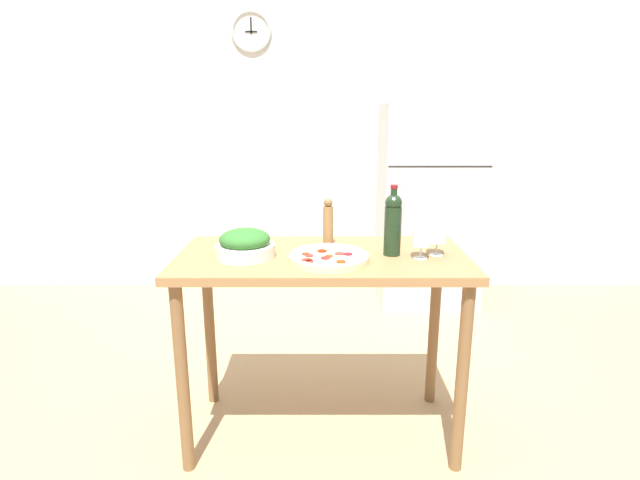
# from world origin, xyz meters

# --- Properties ---
(ground_plane) EXTENTS (14.00, 14.00, 0.00)m
(ground_plane) POSITION_xyz_m (0.00, 0.00, 0.00)
(ground_plane) COLOR tan
(wall_back) EXTENTS (6.40, 0.09, 2.60)m
(wall_back) POSITION_xyz_m (-0.00, 2.22, 1.30)
(wall_back) COLOR silver
(wall_back) RESTS_ON ground_plane
(refrigerator) EXTENTS (0.79, 0.68, 1.64)m
(refrigerator) POSITION_xyz_m (0.89, 1.84, 0.82)
(refrigerator) COLOR #B7BCC1
(refrigerator) RESTS_ON ground_plane
(prep_counter) EXTENTS (1.34, 0.67, 0.94)m
(prep_counter) POSITION_xyz_m (0.00, 0.00, 0.81)
(prep_counter) COLOR olive
(prep_counter) RESTS_ON ground_plane
(wine_bottle) EXTENTS (0.08, 0.08, 0.33)m
(wine_bottle) POSITION_xyz_m (0.32, -0.01, 1.09)
(wine_bottle) COLOR black
(wine_bottle) RESTS_ON prep_counter
(wine_glass_near) EXTENTS (0.08, 0.08, 0.13)m
(wine_glass_near) POSITION_xyz_m (0.44, -0.07, 1.03)
(wine_glass_near) COLOR silver
(wine_glass_near) RESTS_ON prep_counter
(wine_glass_far) EXTENTS (0.08, 0.08, 0.13)m
(wine_glass_far) POSITION_xyz_m (0.53, -0.01, 1.03)
(wine_glass_far) COLOR silver
(wine_glass_far) RESTS_ON prep_counter
(pepper_mill) EXTENTS (0.05, 0.05, 0.24)m
(pepper_mill) POSITION_xyz_m (0.03, 0.15, 1.05)
(pepper_mill) COLOR olive
(pepper_mill) RESTS_ON prep_counter
(salad_bowl) EXTENTS (0.27, 0.27, 0.13)m
(salad_bowl) POSITION_xyz_m (-0.35, -0.04, 1.00)
(salad_bowl) COLOR silver
(salad_bowl) RESTS_ON prep_counter
(homemade_pizza) EXTENTS (0.36, 0.36, 0.04)m
(homemade_pizza) POSITION_xyz_m (0.03, -0.11, 0.96)
(homemade_pizza) COLOR beige
(homemade_pizza) RESTS_ON prep_counter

